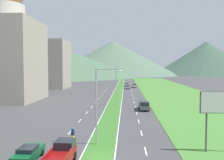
{
  "coord_description": "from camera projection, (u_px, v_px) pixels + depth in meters",
  "views": [
    {
      "loc": [
        2.87,
        -24.4,
        9.31
      ],
      "look_at": [
        -1.14,
        46.58,
        5.6
      ],
      "focal_mm": 39.3,
      "sensor_mm": 36.0,
      "label": 1
    }
  ],
  "objects": [
    {
      "name": "edge_line_median_right",
      "position": [
        123.0,
        94.0,
        84.7
      ],
      "size": [
        0.16,
        240.0,
        0.01
      ],
      "primitive_type": "cube",
      "color": "silver",
      "rests_on": "ground_plane"
    },
    {
      "name": "lane_dash_left_5",
      "position": [
        80.0,
        121.0,
        42.67
      ],
      "size": [
        0.16,
        2.8,
        0.01
      ],
      "primitive_type": "cube",
      "color": "silver",
      "rests_on": "ground_plane"
    },
    {
      "name": "lane_dash_right_7",
      "position": [
        135.0,
        107.0,
        57.03
      ],
      "size": [
        0.16,
        2.8,
        0.01
      ],
      "primitive_type": "cube",
      "color": "silver",
      "rests_on": "ground_plane"
    },
    {
      "name": "lane_dash_right_10",
      "position": [
        133.0,
        96.0,
        79.44
      ],
      "size": [
        0.16,
        2.8,
        0.01
      ],
      "primitive_type": "cube",
      "color": "silver",
      "rests_on": "ground_plane"
    },
    {
      "name": "lane_dash_right_4",
      "position": [
        141.0,
        133.0,
        34.62
      ],
      "size": [
        0.16,
        2.8,
        0.01
      ],
      "primitive_type": "cube",
      "color": "silver",
      "rests_on": "ground_plane"
    },
    {
      "name": "lane_dash_right_12",
      "position": [
        132.0,
        91.0,
        94.38
      ],
      "size": [
        0.16,
        2.8,
        0.01
      ],
      "primitive_type": "cube",
      "color": "silver",
      "rests_on": "ground_plane"
    },
    {
      "name": "lane_dash_right_3",
      "position": [
        146.0,
        151.0,
        27.15
      ],
      "size": [
        0.16,
        2.8,
        0.01
      ],
      "primitive_type": "cube",
      "color": "silver",
      "rests_on": "ground_plane"
    },
    {
      "name": "pickup_truck_1",
      "position": [
        62.0,
        155.0,
        23.36
      ],
      "size": [
        2.18,
        5.4,
        2.0
      ],
      "rotation": [
        0.0,
        0.0,
        1.57
      ],
      "color": "maroon",
      "rests_on": "ground_plane"
    },
    {
      "name": "lane_dash_right_8",
      "position": [
        134.0,
        103.0,
        64.5
      ],
      "size": [
        0.16,
        2.8,
        0.01
      ],
      "primitive_type": "cube",
      "color": "silver",
      "rests_on": "ground_plane"
    },
    {
      "name": "street_lamp_near",
      "position": [
        99.0,
        101.0,
        29.16
      ],
      "size": [
        3.19,
        0.43,
        9.21
      ],
      "color": "#99999E",
      "rests_on": "ground_plane"
    },
    {
      "name": "hill_far_center",
      "position": [
        113.0,
        58.0,
        287.3
      ],
      "size": [
        151.3,
        151.3,
        39.96
      ],
      "primitive_type": "cone",
      "color": "#516B56",
      "rests_on": "ground_plane"
    },
    {
      "name": "car_4",
      "position": [
        134.0,
        86.0,
        113.24
      ],
      "size": [
        1.9,
        4.52,
        1.57
      ],
      "rotation": [
        0.0,
        0.0,
        -1.57
      ],
      "color": "#B2B2B7",
      "rests_on": "ground_plane"
    },
    {
      "name": "lane_dash_left_6",
      "position": [
        87.0,
        113.0,
        50.14
      ],
      "size": [
        0.16,
        2.8,
        0.01
      ],
      "primitive_type": "cube",
      "color": "silver",
      "rests_on": "ground_plane"
    },
    {
      "name": "lane_dash_right_5",
      "position": [
        139.0,
        121.0,
        42.09
      ],
      "size": [
        0.16,
        2.8,
        0.01
      ],
      "primitive_type": "cube",
      "color": "silver",
      "rests_on": "ground_plane"
    },
    {
      "name": "midrise_colored",
      "position": [
        49.0,
        64.0,
        109.39
      ],
      "size": [
        16.24,
        16.24,
        21.16
      ],
      "primitive_type": "cube",
      "color": "#9E9384",
      "rests_on": "ground_plane"
    },
    {
      "name": "lane_dash_left_3",
      "position": [
        55.0,
        149.0,
        27.73
      ],
      "size": [
        0.16,
        2.8,
        0.01
      ],
      "primitive_type": "cube",
      "color": "silver",
      "rests_on": "ground_plane"
    },
    {
      "name": "ground_plane",
      "position": [
        97.0,
        159.0,
        24.97
      ],
      "size": [
        600.0,
        600.0,
        0.0
      ],
      "primitive_type": "plane",
      "color": "#424244"
    },
    {
      "name": "lane_dash_left_9",
      "position": [
        99.0,
        99.0,
        72.55
      ],
      "size": [
        0.16,
        2.8,
        0.01
      ],
      "primitive_type": "cube",
      "color": "silver",
      "rests_on": "ground_plane"
    },
    {
      "name": "lane_dash_left_8",
      "position": [
        96.0,
        102.0,
        65.08
      ],
      "size": [
        0.16,
        2.8,
        0.01
      ],
      "primitive_type": "cube",
      "color": "silver",
      "rests_on": "ground_plane"
    },
    {
      "name": "lane_dash_right_11",
      "position": [
        132.0,
        93.0,
        86.91
      ],
      "size": [
        0.16,
        2.8,
        0.01
      ],
      "primitive_type": "cube",
      "color": "silver",
      "rests_on": "ground_plane"
    },
    {
      "name": "pickup_truck_0",
      "position": [
        144.0,
        106.0,
        53.09
      ],
      "size": [
        2.18,
        5.4,
        2.0
      ],
      "rotation": [
        0.0,
        0.0,
        -1.57
      ],
      "color": "#515459",
      "rests_on": "ground_plane"
    },
    {
      "name": "hill_far_left",
      "position": [
        30.0,
        57.0,
        249.23
      ],
      "size": [
        222.78,
        222.78,
        39.76
      ],
      "primitive_type": "cone",
      "color": "#47664C",
      "rests_on": "ground_plane"
    },
    {
      "name": "lane_dash_left_4",
      "position": [
        70.0,
        132.0,
        35.2
      ],
      "size": [
        0.16,
        2.8,
        0.01
      ],
      "primitive_type": "cube",
      "color": "silver",
      "rests_on": "ground_plane"
    },
    {
      "name": "lane_dash_left_7",
      "position": [
        92.0,
        107.0,
        57.61
      ],
      "size": [
        0.16,
        2.8,
        0.01
      ],
      "primitive_type": "cube",
      "color": "silver",
      "rests_on": "ground_plane"
    },
    {
      "name": "lane_dash_right_6",
      "position": [
        137.0,
        113.0,
        49.56
      ],
      "size": [
        0.16,
        2.8,
        0.01
      ],
      "primitive_type": "cube",
      "color": "silver",
      "rests_on": "ground_plane"
    },
    {
      "name": "car_0",
      "position": [
        127.0,
        85.0,
        119.15
      ],
      "size": [
        1.95,
        4.12,
        1.57
      ],
      "rotation": [
        0.0,
        0.0,
        -1.57
      ],
      "color": "#B2B2B7",
      "rests_on": "ground_plane"
    },
    {
      "name": "lane_dash_left_10",
      "position": [
        101.0,
        96.0,
        80.02
      ],
      "size": [
        0.16,
        2.8,
        0.01
      ],
      "primitive_type": "cube",
      "color": "silver",
      "rests_on": "ground_plane"
    },
    {
      "name": "street_lamp_mid",
      "position": [
        115.0,
        84.0,
        58.87
      ],
      "size": [
        2.97,
        0.36,
        9.18
      ],
      "color": "#99999E",
      "rests_on": "ground_plane"
    },
    {
      "name": "domed_building",
      "position": [
        5.0,
        49.0,
        67.94
      ],
      "size": [
        18.41,
        18.41,
        34.91
      ],
      "color": "#9E9384",
      "rests_on": "ground_plane"
    },
    {
      "name": "lane_dash_left_13",
      "position": [
        107.0,
        89.0,
        102.42
      ],
      "size": [
        0.16,
        2.8,
        0.01
      ],
      "primitive_type": "cube",
      "color": "silver",
      "rests_on": "ground_plane"
    },
    {
      "name": "lane_dash_left_12",
      "position": [
        105.0,
        91.0,
        94.96
      ],
      "size": [
        0.16,
        2.8,
        0.01
      ],
      "primitive_type": "cube",
      "color": "silver",
      "rests_on": "ground_plane"
    },
    {
      "name": "hill_far_right",
      "position": [
        206.0,
        58.0,
        297.66
      ],
      "size": [
        127.65,
        127.65,
        40.59
      ],
      "primitive_type": "cone",
      "color": "#3D5647",
      "rests_on": "ground_plane"
    },
    {
      "name": "car_2",
      "position": [
        128.0,
        87.0,
        106.05
      ],
      "size": [
        2.0,
        4.49,
        1.49
      ],
      "rotation": [
        0.0,
        0.0,
        -1.57
      ],
      "color": "#B2B2B7",
      "rests_on": "ground_plane"
    },
    {
      "name": "lane_dash_left_11",
      "position": [
        103.0,
        93.0,
        87.49
      ],
      "size": [
        0.16,
        2.8,
        0.01
      ],
      "primitive_type": "cube",
      "color": "silver",
      "rests_on": "ground_plane"
    },
    {
      "name": "grass_median",
      "position": [
        117.0,
        94.0,
        84.79
      ],
      "size": [
        3.2,
        240.0,
        0.06
      ],
      "primitive_type": "cube",
      "color": "#387028",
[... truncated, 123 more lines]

